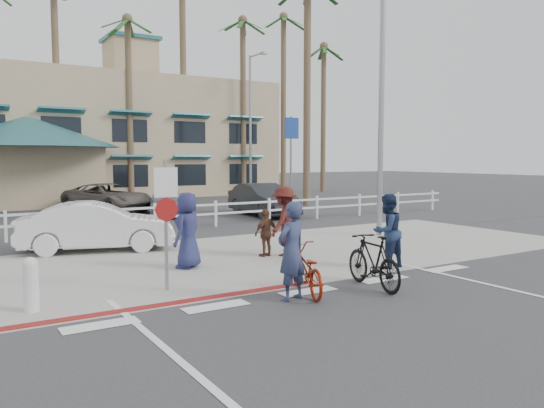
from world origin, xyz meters
TOP-DOWN VIEW (x-y plane):
  - ground at (0.00, 0.00)m, footprint 140.00×140.00m
  - bike_path at (0.00, -2.00)m, footprint 12.00×16.00m
  - sidewalk_plaza at (0.00, 4.50)m, footprint 22.00×7.00m
  - cross_street at (0.00, 8.50)m, footprint 40.00×5.00m
  - parking_lot at (0.00, 18.00)m, footprint 50.00×16.00m
  - curb_red at (-3.00, 1.20)m, footprint 7.00×0.25m
  - rail_fence at (0.50, 10.50)m, footprint 29.40×0.16m
  - building at (2.00, 31.00)m, footprint 28.00×16.00m
  - sign_post at (-2.30, 2.20)m, footprint 0.50×0.10m
  - bollard_0 at (-4.80, 2.00)m, footprint 0.26×0.26m
  - streetlight_0 at (6.50, 5.50)m, footprint 0.60×2.00m
  - streetlight_1 at (12.00, 24.00)m, footprint 0.60×2.00m
  - info_sign at (14.00, 22.00)m, footprint 1.20×0.16m
  - palm_4 at (0.00, 26.00)m, footprint 4.00×4.00m
  - palm_5 at (4.00, 25.00)m, footprint 4.00×4.00m
  - palm_6 at (8.00, 26.00)m, footprint 4.00×4.00m
  - palm_7 at (12.00, 25.00)m, footprint 4.00×4.00m
  - palm_8 at (16.00, 26.00)m, footprint 4.00×4.00m
  - palm_9 at (19.00, 25.00)m, footprint 4.00×4.00m
  - palm_11 at (11.00, 16.00)m, footprint 4.00×4.00m
  - bike_red at (-0.13, 0.52)m, footprint 1.17×1.93m
  - rider_red at (-0.61, 0.28)m, footprint 0.76×0.60m
  - bike_black at (1.30, 0.16)m, footprint 0.79×1.89m
  - rider_black at (2.93, 1.46)m, footprint 0.93×0.77m
  - pedestrian_a at (1.72, 4.07)m, footprint 1.39×1.23m
  - pedestrian_child at (1.23, 4.21)m, footprint 0.79×0.44m
  - pedestrian_b at (-1.10, 3.95)m, footprint 1.05×1.00m
  - car_white_sedan at (-2.35, 7.48)m, footprint 4.46×2.60m
  - lot_car_2 at (2.61, 15.14)m, footprint 2.75×4.20m
  - lot_car_3 at (6.30, 12.81)m, footprint 1.76×4.51m
  - lot_car_5 at (0.86, 18.48)m, footprint 4.12×5.45m

SIDE VIEW (x-z plane):
  - ground at x=0.00m, z-range 0.00..0.00m
  - parking_lot at x=0.00m, z-range 0.00..0.01m
  - bike_path at x=0.00m, z-range 0.00..0.01m
  - cross_street at x=0.00m, z-range 0.00..0.01m
  - sidewalk_plaza at x=0.00m, z-range 0.00..0.01m
  - curb_red at x=-3.00m, z-range 0.00..0.02m
  - bollard_0 at x=-4.80m, z-range 0.00..0.95m
  - bike_red at x=-0.13m, z-range 0.00..0.96m
  - rail_fence at x=0.50m, z-range 0.00..1.00m
  - bike_black at x=1.30m, z-range 0.00..1.10m
  - pedestrian_child at x=1.23m, z-range 0.00..1.28m
  - lot_car_2 at x=2.61m, z-range 0.00..1.33m
  - lot_car_5 at x=0.86m, z-range 0.00..1.38m
  - car_white_sedan at x=-2.35m, z-range 0.00..1.39m
  - lot_car_3 at x=6.30m, z-range 0.00..1.46m
  - rider_black at x=2.93m, z-range 0.00..1.78m
  - pedestrian_b at x=-1.10m, z-range 0.00..1.82m
  - rider_red at x=-0.61m, z-range 0.00..1.84m
  - pedestrian_a at x=1.72m, z-range 0.00..1.87m
  - sign_post at x=-2.30m, z-range 0.00..2.90m
  - info_sign at x=14.00m, z-range 0.00..5.60m
  - streetlight_0 at x=6.50m, z-range 0.00..9.00m
  - streetlight_1 at x=12.00m, z-range 0.00..9.50m
  - building at x=2.00m, z-range 0.00..11.30m
  - palm_5 at x=4.00m, z-range 0.00..13.00m
  - palm_9 at x=19.00m, z-range 0.00..13.00m
  - palm_7 at x=12.00m, z-range 0.00..14.00m
  - palm_11 at x=11.00m, z-range 0.00..14.00m
  - palm_4 at x=0.00m, z-range 0.00..15.00m
  - palm_8 at x=16.00m, z-range 0.00..15.00m
  - palm_6 at x=8.00m, z-range 0.00..17.00m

